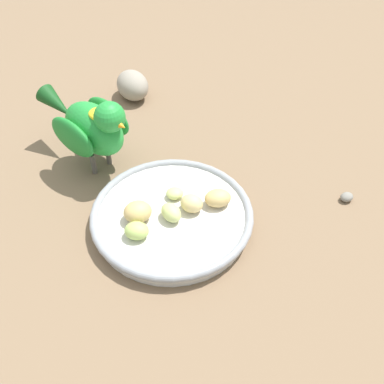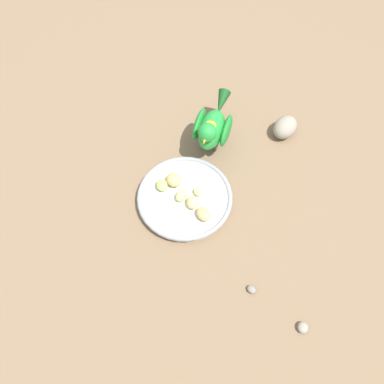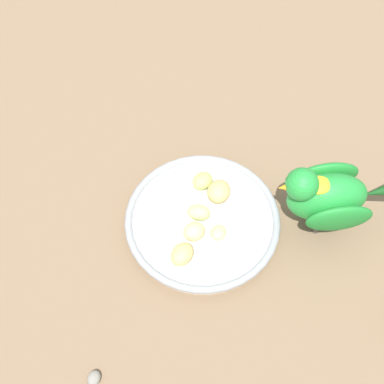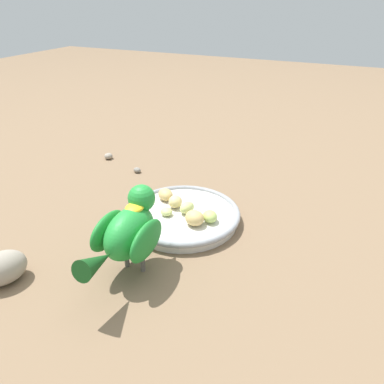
{
  "view_description": "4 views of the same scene",
  "coord_description": "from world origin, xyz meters",
  "px_view_note": "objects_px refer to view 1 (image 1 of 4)",
  "views": [
    {
      "loc": [
        -0.3,
        -0.33,
        0.5
      ],
      "look_at": [
        0.02,
        -0.04,
        0.06
      ],
      "focal_mm": 44.32,
      "sensor_mm": 36.0,
      "label": 1
    },
    {
      "loc": [
        0.16,
        -0.41,
        0.81
      ],
      "look_at": [
        0.02,
        -0.01,
        0.05
      ],
      "focal_mm": 36.03,
      "sensor_mm": 36.0,
      "label": 2
    },
    {
      "loc": [
        0.37,
        -0.06,
        0.69
      ],
      "look_at": [
        -0.02,
        -0.03,
        0.05
      ],
      "focal_mm": 50.03,
      "sensor_mm": 36.0,
      "label": 3
    },
    {
      "loc": [
        -0.28,
        0.56,
        0.41
      ],
      "look_at": [
        -0.01,
        -0.03,
        0.06
      ],
      "focal_mm": 35.45,
      "sensor_mm": 36.0,
      "label": 4
    }
  ],
  "objects_px": {
    "pebble_0": "(347,197)",
    "apple_piece_2": "(218,198)",
    "apple_piece_0": "(171,213)",
    "rock_large": "(133,85)",
    "apple_piece_5": "(175,193)",
    "parrot": "(92,125)",
    "apple_piece_3": "(137,231)",
    "feeding_bowl": "(172,217)",
    "apple_piece_4": "(192,203)",
    "apple_piece_1": "(138,212)"
  },
  "relations": [
    {
      "from": "parrot",
      "to": "apple_piece_1",
      "type": "bearing_deg",
      "value": -19.45
    },
    {
      "from": "rock_large",
      "to": "pebble_0",
      "type": "xyz_separation_m",
      "value": [
        0.03,
        -0.43,
        -0.02
      ]
    },
    {
      "from": "apple_piece_2",
      "to": "parrot",
      "type": "height_order",
      "value": "parrot"
    },
    {
      "from": "feeding_bowl",
      "to": "apple_piece_5",
      "type": "xyz_separation_m",
      "value": [
        0.03,
        0.02,
        0.01
      ]
    },
    {
      "from": "apple_piece_0",
      "to": "parrot",
      "type": "relative_size",
      "value": 0.17
    },
    {
      "from": "feeding_bowl",
      "to": "apple_piece_4",
      "type": "relative_size",
      "value": 7.09
    },
    {
      "from": "apple_piece_0",
      "to": "apple_piece_2",
      "type": "xyz_separation_m",
      "value": [
        0.06,
        -0.03,
        0.0
      ]
    },
    {
      "from": "apple_piece_4",
      "to": "apple_piece_5",
      "type": "relative_size",
      "value": 1.29
    },
    {
      "from": "rock_large",
      "to": "apple_piece_0",
      "type": "bearing_deg",
      "value": -123.31
    },
    {
      "from": "apple_piece_1",
      "to": "apple_piece_3",
      "type": "bearing_deg",
      "value": -135.68
    },
    {
      "from": "apple_piece_1",
      "to": "pebble_0",
      "type": "distance_m",
      "value": 0.3
    },
    {
      "from": "apple_piece_0",
      "to": "rock_large",
      "type": "xyz_separation_m",
      "value": [
        0.18,
        0.28,
        -0.0
      ]
    },
    {
      "from": "apple_piece_2",
      "to": "parrot",
      "type": "bearing_deg",
      "value": 102.99
    },
    {
      "from": "pebble_0",
      "to": "apple_piece_2",
      "type": "bearing_deg",
      "value": 140.36
    },
    {
      "from": "apple_piece_1",
      "to": "apple_piece_4",
      "type": "relative_size",
      "value": 1.21
    },
    {
      "from": "apple_piece_2",
      "to": "apple_piece_4",
      "type": "height_order",
      "value": "apple_piece_4"
    },
    {
      "from": "apple_piece_4",
      "to": "pebble_0",
      "type": "bearing_deg",
      "value": -38.14
    },
    {
      "from": "apple_piece_2",
      "to": "pebble_0",
      "type": "height_order",
      "value": "apple_piece_2"
    },
    {
      "from": "apple_piece_0",
      "to": "pebble_0",
      "type": "relative_size",
      "value": 1.7
    },
    {
      "from": "apple_piece_1",
      "to": "apple_piece_2",
      "type": "bearing_deg",
      "value": -32.97
    },
    {
      "from": "apple_piece_1",
      "to": "pebble_0",
      "type": "xyz_separation_m",
      "value": [
        0.24,
        -0.18,
        -0.03
      ]
    },
    {
      "from": "apple_piece_0",
      "to": "apple_piece_3",
      "type": "relative_size",
      "value": 1.04
    },
    {
      "from": "apple_piece_0",
      "to": "pebble_0",
      "type": "distance_m",
      "value": 0.26
    },
    {
      "from": "parrot",
      "to": "apple_piece_0",
      "type": "bearing_deg",
      "value": -6.65
    },
    {
      "from": "rock_large",
      "to": "pebble_0",
      "type": "bearing_deg",
      "value": -86.3
    },
    {
      "from": "apple_piece_5",
      "to": "pebble_0",
      "type": "relative_size",
      "value": 1.25
    },
    {
      "from": "feeding_bowl",
      "to": "parrot",
      "type": "bearing_deg",
      "value": 86.76
    },
    {
      "from": "apple_piece_5",
      "to": "rock_large",
      "type": "relative_size",
      "value": 0.34
    },
    {
      "from": "apple_piece_0",
      "to": "pebble_0",
      "type": "height_order",
      "value": "apple_piece_0"
    },
    {
      "from": "apple_piece_0",
      "to": "apple_piece_2",
      "type": "bearing_deg",
      "value": -24.43
    },
    {
      "from": "apple_piece_0",
      "to": "rock_large",
      "type": "height_order",
      "value": "rock_large"
    },
    {
      "from": "feeding_bowl",
      "to": "apple_piece_2",
      "type": "distance_m",
      "value": 0.07
    },
    {
      "from": "apple_piece_3",
      "to": "apple_piece_5",
      "type": "bearing_deg",
      "value": 9.33
    },
    {
      "from": "apple_piece_0",
      "to": "apple_piece_2",
      "type": "distance_m",
      "value": 0.07
    },
    {
      "from": "apple_piece_0",
      "to": "apple_piece_4",
      "type": "relative_size",
      "value": 1.05
    },
    {
      "from": "apple_piece_1",
      "to": "pebble_0",
      "type": "height_order",
      "value": "apple_piece_1"
    },
    {
      "from": "apple_piece_4",
      "to": "parrot",
      "type": "bearing_deg",
      "value": 94.53
    },
    {
      "from": "feeding_bowl",
      "to": "parrot",
      "type": "relative_size",
      "value": 1.16
    },
    {
      "from": "apple_piece_1",
      "to": "apple_piece_4",
      "type": "xyz_separation_m",
      "value": [
        0.06,
        -0.04,
        -0.0
      ]
    },
    {
      "from": "apple_piece_5",
      "to": "apple_piece_3",
      "type": "bearing_deg",
      "value": -170.67
    },
    {
      "from": "apple_piece_2",
      "to": "apple_piece_5",
      "type": "distance_m",
      "value": 0.06
    },
    {
      "from": "apple_piece_0",
      "to": "apple_piece_1",
      "type": "distance_m",
      "value": 0.04
    },
    {
      "from": "apple_piece_3",
      "to": "parrot",
      "type": "distance_m",
      "value": 0.19
    },
    {
      "from": "apple_piece_2",
      "to": "feeding_bowl",
      "type": "bearing_deg",
      "value": 149.35
    },
    {
      "from": "apple_piece_0",
      "to": "apple_piece_3",
      "type": "distance_m",
      "value": 0.05
    },
    {
      "from": "apple_piece_1",
      "to": "apple_piece_4",
      "type": "height_order",
      "value": "apple_piece_1"
    },
    {
      "from": "apple_piece_1",
      "to": "apple_piece_2",
      "type": "relative_size",
      "value": 1.03
    },
    {
      "from": "apple_piece_0",
      "to": "parrot",
      "type": "xyz_separation_m",
      "value": [
        0.02,
        0.18,
        0.05
      ]
    },
    {
      "from": "apple_piece_3",
      "to": "pebble_0",
      "type": "relative_size",
      "value": 1.64
    },
    {
      "from": "apple_piece_4",
      "to": "rock_large",
      "type": "bearing_deg",
      "value": 62.12
    }
  ]
}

